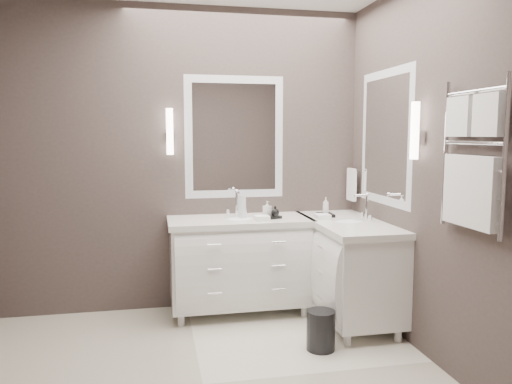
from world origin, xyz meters
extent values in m
cube|color=#433835|center=(0.00, 1.50, 1.35)|extent=(3.20, 0.01, 2.70)
cube|color=#433835|center=(0.00, -1.50, 1.35)|extent=(3.20, 0.01, 2.70)
cube|color=#433835|center=(1.60, 0.00, 1.35)|extent=(0.01, 3.00, 2.70)
cube|color=white|center=(0.45, 1.23, 0.45)|extent=(1.20, 0.55, 0.70)
cube|color=white|center=(0.45, 1.23, 0.82)|extent=(1.24, 0.59, 0.05)
ellipsoid|color=white|center=(0.45, 1.23, 0.81)|extent=(0.36, 0.28, 0.12)
cylinder|color=white|center=(0.45, 1.39, 0.96)|extent=(0.02, 0.02, 0.22)
cube|color=white|center=(1.33, 0.90, 0.45)|extent=(0.55, 1.20, 0.70)
cube|color=white|center=(1.33, 0.90, 0.82)|extent=(0.59, 1.24, 0.05)
ellipsoid|color=white|center=(1.33, 0.90, 0.81)|extent=(0.36, 0.28, 0.12)
cylinder|color=white|center=(1.49, 0.90, 0.96)|extent=(0.02, 0.02, 0.22)
cube|color=white|center=(0.45, 1.49, 1.55)|extent=(0.90, 0.02, 1.10)
cube|color=white|center=(0.45, 1.49, 1.55)|extent=(0.77, 0.02, 0.96)
cube|color=white|center=(1.59, 0.80, 1.55)|extent=(0.02, 0.90, 1.10)
cube|color=white|center=(1.59, 0.80, 1.55)|extent=(0.02, 0.90, 0.96)
cube|color=white|center=(-0.13, 1.43, 1.55)|extent=(0.05, 0.05, 0.10)
cylinder|color=white|center=(-0.13, 1.43, 1.60)|extent=(0.06, 0.06, 0.40)
cube|color=white|center=(1.53, 0.22, 1.55)|extent=(0.05, 0.05, 0.10)
cylinder|color=white|center=(1.53, 0.22, 1.60)|extent=(0.06, 0.06, 0.40)
cylinder|color=white|center=(1.55, 1.36, 1.25)|extent=(0.02, 0.22, 0.02)
cube|color=white|center=(1.54, 1.36, 1.11)|extent=(0.03, 0.17, 0.30)
cylinder|color=white|center=(1.56, -0.68, 1.45)|extent=(0.03, 0.03, 0.90)
cylinder|color=white|center=(1.56, -0.12, 1.45)|extent=(0.03, 0.03, 0.90)
cube|color=white|center=(1.55, -0.53, 1.68)|extent=(0.06, 0.22, 0.24)
cube|color=white|center=(1.55, -0.27, 1.68)|extent=(0.06, 0.22, 0.24)
cube|color=white|center=(1.55, -0.40, 1.24)|extent=(0.06, 0.46, 0.42)
cylinder|color=black|center=(0.90, 0.35, 0.15)|extent=(0.24, 0.24, 0.29)
cube|color=black|center=(0.71, 1.16, 0.86)|extent=(0.18, 0.16, 0.02)
cube|color=black|center=(1.22, 1.17, 0.86)|extent=(0.13, 0.17, 0.03)
cylinder|color=silver|center=(0.46, 1.19, 0.95)|extent=(0.08, 0.08, 0.20)
imported|color=white|center=(0.68, 1.18, 0.94)|extent=(0.08, 0.08, 0.13)
imported|color=black|center=(0.74, 1.13, 0.92)|extent=(0.08, 0.08, 0.09)
imported|color=white|center=(1.22, 1.17, 0.95)|extent=(0.07, 0.07, 0.15)
camera|label=1|loc=(-0.27, -3.00, 1.57)|focal=35.00mm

